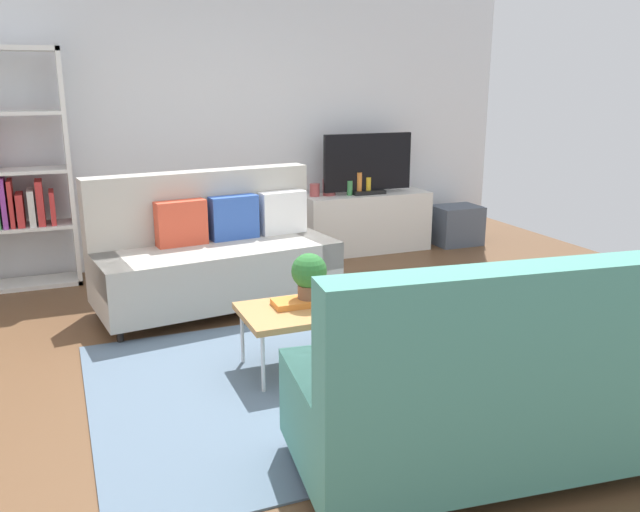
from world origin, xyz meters
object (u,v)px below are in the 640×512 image
Objects in this scene: couch_green at (497,386)px; tv at (368,165)px; bottle_0 at (350,188)px; bottle_2 at (368,186)px; potted_plant at (309,275)px; table_book_0 at (292,303)px; vase_1 at (329,187)px; coffee_table at (326,309)px; tv_console at (366,222)px; bottle_1 at (359,184)px; vase_0 at (315,190)px; storage_trunk at (456,225)px; couch_beige at (214,254)px.

tv is (1.27, 4.00, 0.51)m from couch_green.
bottle_2 is (0.22, 0.00, 0.01)m from bottle_0.
tv is 2.97× the size of potted_plant.
table_book_0 is 2.93m from vase_1.
coffee_table is 1.10× the size of tv.
potted_plant is 1.87× the size of bottle_2.
vase_1 is 0.22m from bottle_0.
bottle_1 is (-0.11, -0.04, 0.44)m from tv_console.
couch_green is at bearing -107.78° from bottle_2.
vase_1 reaches higher than tv_console.
table_book_0 is at bearing -117.46° from vase_1.
bottle_0 is at bearing -24.44° from vase_1.
bottle_0 is 0.86× the size of bottle_2.
tv_console is at bearing -4.93° from vase_0.
storage_trunk is (1.10, -0.08, -0.73)m from tv.
vase_1 is 0.73× the size of bottle_1.
bottle_1 reaches higher than tv_console.
vase_1 is at bearing 62.54° from table_book_0.
bottle_1 reaches higher than bottle_0.
vase_1 reaches higher than vase_0.
couch_green is 11.00× the size of bottle_2.
couch_green is at bearing -107.59° from tv_console.
bottle_0 is (1.06, 3.98, 0.27)m from couch_green.
tv_console is 1.11m from storage_trunk.
bottle_1 is (1.53, 2.50, 0.15)m from potted_plant.
potted_plant is at bearing -112.29° from vase_0.
storage_trunk is at bearing -2.85° from bottle_1.
couch_green is 11.40× the size of vase_1.
tv_console is at bearing 174.81° from storage_trunk.
tv is 1.32m from storage_trunk.
storage_trunk is at bearing 41.65° from potted_plant.
tv_console is 7.77× the size of bottle_2.
couch_beige reaches higher than bottle_0.
couch_beige reaches higher than coffee_table.
couch_beige is at bearing -146.67° from bottle_0.
bottle_2 is at bearing -88.31° from tv_console.
tv is at bearing 175.84° from storage_trunk.
tv_console is 5.83× the size of table_book_0.
vase_0 is at bearing 180.00° from vase_1.
tv is at bearing 78.82° from couch_green.
vase_1 is at bearing 163.75° from bottle_1.
tv_console is 5.90× the size of bottle_1.
couch_beige and couch_green have the same top height.
coffee_table is 3.27× the size of potted_plant.
potted_plant is (-1.64, -2.52, -0.34)m from tv.
bottle_0 reaches higher than tv_console.
potted_plant is (-1.64, -2.54, 0.29)m from tv_console.
vase_0 reaches higher than storage_trunk.
storage_trunk is at bearing 40.43° from table_book_0.
potted_plant is 2.99m from bottle_2.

